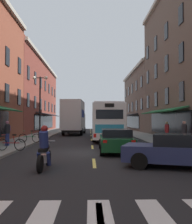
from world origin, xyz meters
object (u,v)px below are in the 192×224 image
(sedan_mid, at_px, (183,150))
(motorcycle_rider, at_px, (44,150))
(sedan_near, at_px, (116,140))
(street_lamp_twin, at_px, (40,104))
(bicycle_near, at_px, (11,144))
(pedestrian_near, at_px, (7,132))
(box_truck, at_px, (74,118))
(bicycle_mid, at_px, (30,138))
(transit_bus, at_px, (106,121))
(pedestrian_mid, at_px, (167,131))
(pedestrian_far, at_px, (184,133))

(sedan_mid, relative_size, motorcycle_rider, 2.31)
(sedan_near, relative_size, street_lamp_twin, 0.80)
(bicycle_near, bearing_deg, pedestrian_near, 111.44)
(box_truck, height_order, bicycle_mid, box_truck)
(pedestrian_near, relative_size, street_lamp_twin, 0.28)
(sedan_near, bearing_deg, box_truck, 101.27)
(transit_bus, xyz_separation_m, motorcycle_rider, (-3.34, -14.85, -1.03))
(pedestrian_mid, xyz_separation_m, street_lamp_twin, (-11.16, 3.13, 2.44))
(pedestrian_near, bearing_deg, sedan_near, 158.74)
(motorcycle_rider, bearing_deg, bicycle_mid, 106.14)
(motorcycle_rider, xyz_separation_m, street_lamp_twin, (-2.98, 14.45, 2.68))
(bicycle_near, xyz_separation_m, pedestrian_mid, (10.88, 6.56, 0.44))
(sedan_near, xyz_separation_m, pedestrian_far, (5.02, 2.59, 0.30))
(sedan_mid, relative_size, street_lamp_twin, 0.81)
(sedan_mid, bearing_deg, transit_bus, 97.72)
(bicycle_mid, distance_m, pedestrian_far, 11.41)
(sedan_mid, bearing_deg, street_lamp_twin, 120.15)
(bicycle_near, distance_m, street_lamp_twin, 10.11)
(box_truck, relative_size, sedan_mid, 1.71)
(bicycle_near, bearing_deg, transit_bus, 59.01)
(transit_bus, distance_m, pedestrian_far, 8.72)
(box_truck, relative_size, bicycle_mid, 4.80)
(motorcycle_rider, xyz_separation_m, bicycle_near, (-2.71, 4.76, -0.21))
(sedan_near, xyz_separation_m, bicycle_mid, (-6.13, 4.94, -0.19))
(box_truck, relative_size, pedestrian_near, 4.94)
(street_lamp_twin, bearing_deg, bicycle_near, -88.39)
(box_truck, xyz_separation_m, sedan_mid, (5.59, -22.45, -1.49))
(transit_bus, height_order, pedestrian_near, transit_bus)
(bicycle_near, height_order, pedestrian_near, pedestrian_near)
(transit_bus, distance_m, bicycle_mid, 7.98)
(pedestrian_far, bearing_deg, box_truck, -160.75)
(transit_bus, relative_size, pedestrian_mid, 7.09)
(bicycle_mid, bearing_deg, box_truck, 78.06)
(sedan_near, relative_size, motorcycle_rider, 2.27)
(sedan_near, bearing_deg, bicycle_mid, 141.16)
(street_lamp_twin, bearing_deg, sedan_near, -56.41)
(motorcycle_rider, bearing_deg, sedan_near, 57.60)
(pedestrian_far, bearing_deg, bicycle_mid, -112.36)
(pedestrian_mid, distance_m, street_lamp_twin, 11.84)
(transit_bus, height_order, bicycle_mid, transit_bus)
(bicycle_mid, bearing_deg, motorcycle_rider, -73.86)
(pedestrian_mid, bearing_deg, pedestrian_far, 166.90)
(pedestrian_mid, xyz_separation_m, pedestrian_far, (0.08, -3.64, 0.04))
(box_truck, bearing_deg, bicycle_mid, -101.94)
(street_lamp_twin, bearing_deg, pedestrian_far, -31.05)
(pedestrian_far, bearing_deg, pedestrian_mid, 170.80)
(motorcycle_rider, height_order, pedestrian_mid, pedestrian_mid)
(transit_bus, relative_size, pedestrian_far, 6.79)
(transit_bus, bearing_deg, bicycle_mid, -142.36)
(street_lamp_twin, bearing_deg, bicycle_mid, -88.93)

